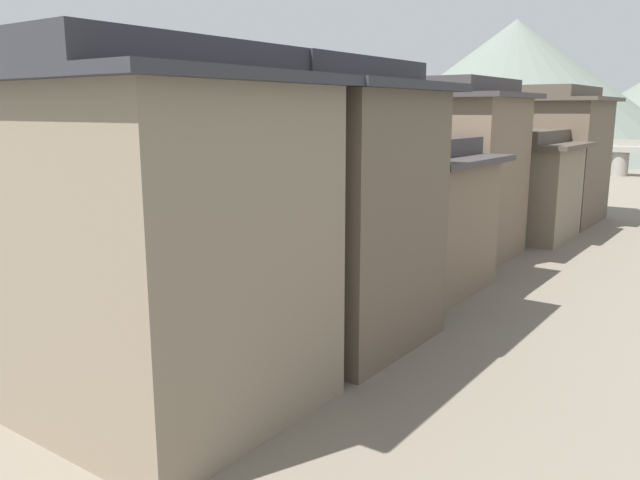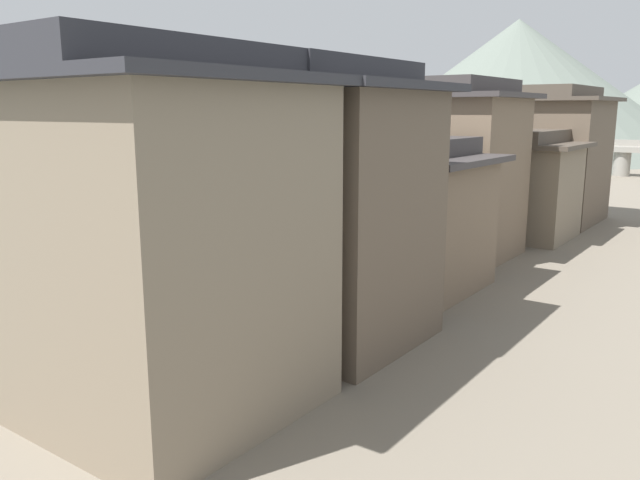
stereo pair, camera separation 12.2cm
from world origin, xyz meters
name	(u,v)px [view 2 (the right image)]	position (x,y,z in m)	size (l,w,h in m)	color
riverbank_right	(630,250)	(15.56, 30.00, 0.47)	(18.00, 110.00, 0.93)	slate
boatman_person	(5,323)	(2.46, 1.36, 1.57)	(0.57, 0.26, 3.04)	black
boat_moored_nearest	(521,205)	(4.32, 45.11, 0.28)	(1.25, 5.08, 0.82)	brown
boat_moored_second	(565,195)	(5.30, 54.81, 0.12)	(1.22, 3.90, 0.36)	#232326
boat_moored_third	(390,212)	(-3.01, 35.53, 0.22)	(3.87, 4.75, 0.68)	#232326
boat_moored_far	(344,270)	(4.28, 18.01, 0.13)	(2.18, 5.09, 0.40)	#33281E
boat_midriver_drifting	(436,221)	(1.96, 33.51, 0.29)	(3.67, 2.89, 0.78)	#232326
house_waterfront_nearest	(168,237)	(10.26, 1.46, 5.23)	(6.92, 7.05, 8.74)	#7F705B
house_waterfront_second	(325,205)	(10.31, 7.79, 5.24)	(7.01, 6.25, 8.74)	brown
house_waterfront_tall	(414,216)	(9.90, 14.64, 3.94)	(6.18, 6.47, 6.14)	#75604C
house_waterfront_narrow	(469,171)	(9.45, 21.26, 5.24)	(5.29, 6.61, 8.74)	#75604C
house_waterfront_far	(524,185)	(10.01, 28.00, 3.94)	(6.40, 6.25, 6.14)	#7F705B
house_waterfront_end	(558,156)	(9.98, 34.64, 5.23)	(6.35, 7.97, 8.74)	brown
stone_bridge	(555,153)	(0.00, 69.29, 3.20)	(24.78, 2.40, 4.92)	gray
hill_far_west	(515,91)	(-15.17, 98.08, 11.33)	(61.68, 61.68, 22.67)	slate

